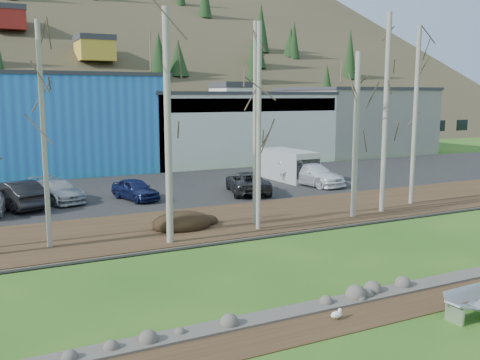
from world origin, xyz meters
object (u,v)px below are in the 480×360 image
car_3 (135,189)px  car_5 (312,174)px  seagull (337,314)px  car_2 (57,191)px  car_1 (16,195)px  car_4 (248,182)px  bench_damaged (472,302)px  van_white (290,165)px

car_3 → car_5: car_5 is taller
seagull → car_2: size_ratio=0.09×
car_1 → car_4: bearing=153.6°
car_1 → car_3: size_ratio=1.28×
car_2 → car_4: 11.81m
bench_damaged → car_1: size_ratio=0.41×
car_3 → car_5: bearing=-16.3°
car_2 → van_white: van_white is taller
car_4 → car_5: size_ratio=0.96×
car_1 → car_4: size_ratio=0.95×
bench_damaged → car_1: (-10.93, 21.71, 0.50)m
van_white → seagull: bearing=-121.3°
car_1 → car_3: car_1 is taller
car_1 → car_4: (13.90, -1.52, -0.09)m
seagull → car_3: 19.69m
car_5 → van_white: (-0.30, 2.54, 0.36)m
car_2 → car_5: (17.14, -1.70, 0.10)m
car_1 → van_white: (19.19, 1.83, 0.33)m
car_2 → car_3: size_ratio=1.22×
car_3 → car_4: bearing=-23.5°
car_4 → car_1: bearing=10.4°
car_2 → seagull: bearing=-94.3°
seagull → car_4: car_4 is taller
car_3 → car_2: bearing=146.0°
bench_damaged → seagull: 4.05m
bench_damaged → van_white: van_white is taller
car_3 → car_5: (12.78, -0.22, 0.12)m
car_1 → car_5: car_1 is taller
seagull → car_5: bearing=42.0°
seagull → car_1: car_1 is taller
bench_damaged → car_5: size_ratio=0.37×
seagull → car_1: size_ratio=0.09×
car_3 → van_white: (12.47, 2.32, 0.48)m
seagull → car_2: car_2 is taller
car_1 → bench_damaged: bearing=96.5°
seagull → car_4: bearing=54.6°
car_2 → van_white: bearing=-14.3°
car_4 → car_3: bearing=8.5°
car_5 → van_white: bearing=85.2°
car_1 → car_2: (2.36, 0.99, -0.12)m
seagull → car_1: 21.42m
seagull → car_5: car_5 is taller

